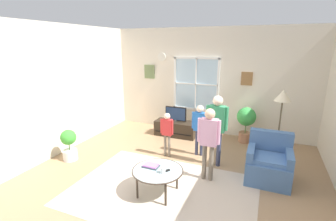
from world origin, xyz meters
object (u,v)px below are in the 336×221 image
object	(u,v)px
person_blue_shirt	(200,124)
coffee_table	(158,171)
tv_stand	(176,128)
potted_plant_corner	(69,144)
television	(176,114)
cup	(163,170)
remote_near_books	(166,171)
potted_plant_by_window	(246,121)
floor_lamp	(282,103)
book_stack	(151,166)
armchair	(269,163)
person_pink_shirt	(209,136)
person_green_shirt	(217,123)
person_red_shirt	(167,130)

from	to	relation	value
person_blue_shirt	coffee_table	bearing A→B (deg)	-97.82
tv_stand	potted_plant_corner	world-z (taller)	potted_plant_corner
television	cup	xyz separation A→B (m)	(0.81, -2.69, -0.13)
remote_near_books	potted_plant_by_window	distance (m)	3.05
coffee_table	cup	bearing A→B (deg)	-26.57
cup	potted_plant_by_window	size ratio (longest dim) A/B	0.11
tv_stand	floor_lamp	distance (m)	2.86
television	book_stack	bearing A→B (deg)	-78.23
armchair	person_pink_shirt	bearing A→B (deg)	-157.57
remote_near_books	person_green_shirt	world-z (taller)	person_green_shirt
tv_stand	remote_near_books	xyz separation A→B (m)	(0.83, -2.62, 0.24)
book_stack	potted_plant_corner	bearing A→B (deg)	170.81
television	potted_plant_by_window	bearing A→B (deg)	8.49
cup	coffee_table	bearing A→B (deg)	153.43
tv_stand	person_red_shirt	xyz separation A→B (m)	(0.28, -1.26, 0.42)
tv_stand	person_green_shirt	bearing A→B (deg)	-43.30
armchair	book_stack	size ratio (longest dim) A/B	3.19
coffee_table	potted_plant_corner	bearing A→B (deg)	170.16
cup	person_green_shirt	world-z (taller)	person_green_shirt
tv_stand	television	xyz separation A→B (m)	(0.00, -0.00, 0.42)
book_stack	person_pink_shirt	size ratio (longest dim) A/B	0.20
cup	television	bearing A→B (deg)	106.68
armchair	remote_near_books	size ratio (longest dim) A/B	6.21
coffee_table	person_red_shirt	bearing A→B (deg)	106.55
cup	floor_lamp	distance (m)	2.68
person_blue_shirt	person_green_shirt	bearing A→B (deg)	-38.04
potted_plant_corner	armchair	bearing A→B (deg)	11.17
remote_near_books	person_pink_shirt	bearing A→B (deg)	55.67
potted_plant_corner	person_pink_shirt	bearing A→B (deg)	6.95
potted_plant_by_window	floor_lamp	world-z (taller)	floor_lamp
tv_stand	person_pink_shirt	bearing A→B (deg)	-54.50
person_red_shirt	person_green_shirt	bearing A→B (deg)	-0.40
floor_lamp	television	bearing A→B (deg)	162.49
book_stack	cup	distance (m)	0.29
television	coffee_table	bearing A→B (deg)	-75.45
book_stack	person_blue_shirt	bearing A→B (deg)	77.08
remote_near_books	potted_plant_by_window	size ratio (longest dim) A/B	0.15
armchair	coffee_table	world-z (taller)	armchair
cup	person_green_shirt	bearing A→B (deg)	69.06
potted_plant_by_window	floor_lamp	distance (m)	1.48
potted_plant_by_window	potted_plant_corner	world-z (taller)	potted_plant_by_window
cup	person_pink_shirt	world-z (taller)	person_pink_shirt
potted_plant_by_window	person_pink_shirt	bearing A→B (deg)	-101.97
television	potted_plant_corner	size ratio (longest dim) A/B	0.85
person_blue_shirt	remote_near_books	bearing A→B (deg)	-92.88
person_green_shirt	coffee_table	bearing A→B (deg)	-116.19
cup	floor_lamp	world-z (taller)	floor_lamp
cup	remote_near_books	size ratio (longest dim) A/B	0.74
television	floor_lamp	xyz separation A→B (m)	(2.50, -0.79, 0.70)
floor_lamp	book_stack	bearing A→B (deg)	-137.78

